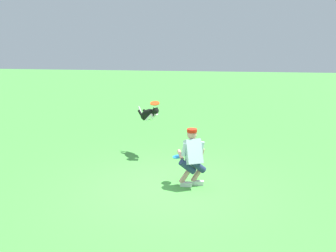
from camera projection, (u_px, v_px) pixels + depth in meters
ground_plane at (168, 188)px, 7.66m from camera, size 60.00×60.00×0.00m
person at (193, 156)px, 7.61m from camera, size 0.70×0.51×1.29m
dog at (148, 114)px, 9.66m from camera, size 0.78×0.86×0.55m
frisbee_flying at (155, 103)px, 9.32m from camera, size 0.35×0.34×0.11m
frisbee_held at (178, 157)px, 7.84m from camera, size 0.25×0.25×0.06m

